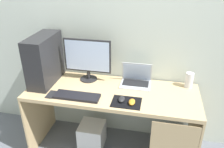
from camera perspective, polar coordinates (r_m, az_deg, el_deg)
The scene contains 13 objects.
ground_plane at distance 2.68m, azimuth -0.00°, elevation -17.76°, with size 8.00×8.00×0.00m, color slate.
wall_back at distance 2.33m, azimuth 1.87°, elevation 12.36°, with size 4.00×0.05×2.60m.
desk at distance 2.29m, azimuth 0.45°, elevation -7.26°, with size 1.65×0.61×0.73m.
pc_tower at distance 2.38m, azimuth -16.35°, elevation 3.42°, with size 0.20×0.47×0.49m, color #232326.
monitor at distance 2.33m, azimuth -6.09°, elevation 3.76°, with size 0.48×0.18×0.44m.
laptop at distance 2.34m, azimuth 5.94°, elevation -1.44°, with size 0.30×0.22×0.22m.
speaker at distance 2.38m, azimuth 18.56°, elevation -1.46°, with size 0.08×0.08×0.15m, color silver.
keyboard at distance 2.14m, azimuth -8.64°, elevation -5.45°, with size 0.42×0.14×0.02m, color black.
mousepad at distance 2.06m, azimuth 3.59°, elevation -6.99°, with size 0.26×0.20×0.01m, color black.
mouse_left at distance 2.06m, azimuth 2.40°, elevation -6.25°, with size 0.06×0.10×0.03m, color #232326.
mouse_right at distance 2.03m, azimuth 4.94°, elevation -6.91°, with size 0.06×0.10×0.03m, color orange.
cell_phone at distance 2.23m, azimuth -14.80°, elevation -4.91°, with size 0.07×0.13×0.01m, color #232326.
subwoofer at distance 2.64m, azimuth -4.96°, elevation -14.73°, with size 0.27×0.27×0.27m, color white.
Camera 1 is at (0.40, -1.87, 1.88)m, focal length 36.95 mm.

